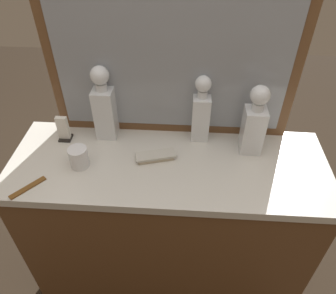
{
  "coord_description": "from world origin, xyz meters",
  "views": [
    {
      "loc": [
        0.06,
        -0.91,
        1.78
      ],
      "look_at": [
        0.0,
        0.0,
        0.99
      ],
      "focal_mm": 34.78,
      "sensor_mm": 36.0,
      "label": 1
    }
  ],
  "objects_px": {
    "crystal_decanter_front": "(201,115)",
    "napkin_holder": "(64,130)",
    "crystal_tumbler_left": "(79,158)",
    "crystal_decanter_right": "(254,126)",
    "tortoiseshell_comb": "(28,188)",
    "silver_brush_far_left": "(156,156)",
    "crystal_decanter_center": "(105,110)"
  },
  "relations": [
    {
      "from": "crystal_decanter_front",
      "to": "napkin_holder",
      "type": "distance_m",
      "value": 0.57
    },
    {
      "from": "tortoiseshell_comb",
      "to": "crystal_decanter_front",
      "type": "bearing_deg",
      "value": 28.57
    },
    {
      "from": "silver_brush_far_left",
      "to": "crystal_decanter_center",
      "type": "bearing_deg",
      "value": 147.24
    },
    {
      "from": "crystal_decanter_center",
      "to": "crystal_decanter_front",
      "type": "relative_size",
      "value": 1.11
    },
    {
      "from": "crystal_decanter_center",
      "to": "crystal_tumbler_left",
      "type": "xyz_separation_m",
      "value": [
        -0.07,
        -0.19,
        -0.09
      ]
    },
    {
      "from": "tortoiseshell_comb",
      "to": "napkin_holder",
      "type": "height_order",
      "value": "napkin_holder"
    },
    {
      "from": "crystal_tumbler_left",
      "to": "tortoiseshell_comb",
      "type": "xyz_separation_m",
      "value": [
        -0.16,
        -0.13,
        -0.03
      ]
    },
    {
      "from": "crystal_decanter_center",
      "to": "silver_brush_far_left",
      "type": "xyz_separation_m",
      "value": [
        0.22,
        -0.14,
        -0.12
      ]
    },
    {
      "from": "tortoiseshell_comb",
      "to": "napkin_holder",
      "type": "bearing_deg",
      "value": 79.82
    },
    {
      "from": "crystal_decanter_front",
      "to": "crystal_tumbler_left",
      "type": "bearing_deg",
      "value": -155.96
    },
    {
      "from": "crystal_decanter_center",
      "to": "crystal_decanter_right",
      "type": "height_order",
      "value": "crystal_decanter_center"
    },
    {
      "from": "crystal_decanter_center",
      "to": "napkin_holder",
      "type": "relative_size",
      "value": 2.89
    },
    {
      "from": "crystal_decanter_right",
      "to": "napkin_holder",
      "type": "height_order",
      "value": "crystal_decanter_right"
    },
    {
      "from": "crystal_decanter_front",
      "to": "napkin_holder",
      "type": "height_order",
      "value": "crystal_decanter_front"
    },
    {
      "from": "crystal_decanter_front",
      "to": "crystal_decanter_center",
      "type": "bearing_deg",
      "value": -178.6
    },
    {
      "from": "crystal_decanter_front",
      "to": "crystal_tumbler_left",
      "type": "distance_m",
      "value": 0.51
    },
    {
      "from": "crystal_decanter_center",
      "to": "silver_brush_far_left",
      "type": "distance_m",
      "value": 0.28
    },
    {
      "from": "crystal_tumbler_left",
      "to": "silver_brush_far_left",
      "type": "bearing_deg",
      "value": 10.98
    },
    {
      "from": "silver_brush_far_left",
      "to": "napkin_holder",
      "type": "relative_size",
      "value": 1.47
    },
    {
      "from": "crystal_decanter_right",
      "to": "tortoiseshell_comb",
      "type": "xyz_separation_m",
      "value": [
        -0.81,
        -0.27,
        -0.11
      ]
    },
    {
      "from": "napkin_holder",
      "to": "silver_brush_far_left",
      "type": "bearing_deg",
      "value": -14.12
    },
    {
      "from": "crystal_decanter_front",
      "to": "crystal_tumbler_left",
      "type": "relative_size",
      "value": 3.51
    },
    {
      "from": "crystal_decanter_right",
      "to": "tortoiseshell_comb",
      "type": "relative_size",
      "value": 2.48
    },
    {
      "from": "crystal_decanter_center",
      "to": "napkin_holder",
      "type": "height_order",
      "value": "crystal_decanter_center"
    },
    {
      "from": "crystal_decanter_center",
      "to": "silver_brush_far_left",
      "type": "relative_size",
      "value": 1.96
    },
    {
      "from": "crystal_tumbler_left",
      "to": "napkin_holder",
      "type": "bearing_deg",
      "value": 124.42
    },
    {
      "from": "crystal_decanter_right",
      "to": "crystal_tumbler_left",
      "type": "bearing_deg",
      "value": -168.16
    },
    {
      "from": "crystal_decanter_center",
      "to": "crystal_tumbler_left",
      "type": "bearing_deg",
      "value": -109.51
    },
    {
      "from": "crystal_decanter_front",
      "to": "crystal_decanter_right",
      "type": "distance_m",
      "value": 0.21
    },
    {
      "from": "crystal_decanter_right",
      "to": "napkin_holder",
      "type": "bearing_deg",
      "value": 178.84
    },
    {
      "from": "crystal_tumbler_left",
      "to": "silver_brush_far_left",
      "type": "relative_size",
      "value": 0.5
    },
    {
      "from": "crystal_decanter_center",
      "to": "crystal_decanter_right",
      "type": "relative_size",
      "value": 1.09
    }
  ]
}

